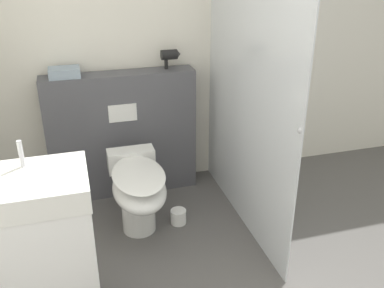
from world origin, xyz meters
The scene contains 8 objects.
wall_back centered at (0.00, 2.00, 1.25)m, with size 8.00×0.06×2.50m.
partition_panel centered at (-0.33, 1.84, 0.52)m, with size 1.20×0.22×1.04m.
shower_glass centered at (0.46, 1.19, 1.07)m, with size 0.04×1.55×2.15m.
toilet centered at (-0.32, 1.20, 0.36)m, with size 0.37×0.72×0.55m.
sink_vanity centered at (-0.96, 0.50, 0.47)m, with size 0.60×0.44×1.07m.
hair_drier centered at (0.09, 1.86, 1.15)m, with size 0.16×0.08×0.15m.
folded_towel centered at (-0.73, 1.84, 1.07)m, with size 0.23×0.17×0.07m.
spare_toilet_roll centered at (-0.02, 1.23, 0.06)m, with size 0.12×0.12×0.11m.
Camera 1 is at (-0.68, -1.42, 1.92)m, focal length 40.00 mm.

